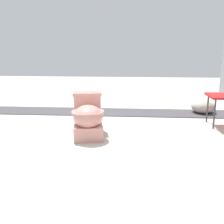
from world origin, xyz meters
TOP-DOWN VIEW (x-y plane):
  - ground_plane at (0.00, 0.00)m, footprint 14.00×14.00m
  - gravel_strip at (-1.28, 0.50)m, footprint 0.56×8.00m
  - toilet at (-0.08, 0.20)m, footprint 0.69×0.48m
  - boulder_near at (-1.36, 1.92)m, footprint 0.45×0.43m
  - boulder_far at (-1.36, 1.92)m, footprint 0.34×0.40m

SIDE VIEW (x-z plane):
  - ground_plane at x=0.00m, z-range 0.00..0.00m
  - gravel_strip at x=-1.28m, z-range 0.00..0.01m
  - boulder_far at x=-1.36m, z-range 0.00..0.22m
  - boulder_near at x=-1.36m, z-range 0.00..0.23m
  - toilet at x=-0.08m, z-range -0.04..0.48m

